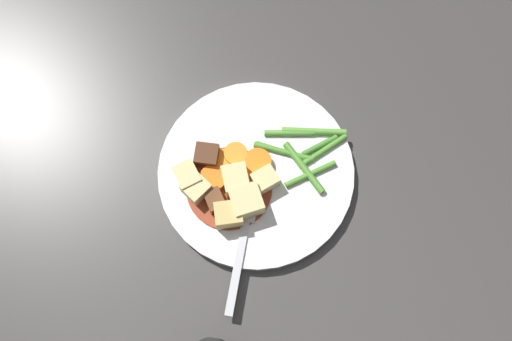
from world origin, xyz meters
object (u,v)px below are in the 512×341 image
carrot_slice_0 (214,178)px  carrot_slice_4 (227,162)px  potato_chunk_0 (263,181)px  carrot_slice_1 (225,176)px  carrot_slice_2 (253,172)px  carrot_slice_3 (236,154)px  fork (243,239)px  meat_chunk_0 (207,156)px  carrot_slice_5 (258,162)px  potato_chunk_2 (246,202)px  meat_chunk_1 (215,200)px  potato_chunk_3 (229,215)px  potato_chunk_5 (196,189)px  potato_chunk_4 (188,177)px  potato_chunk_1 (236,180)px  dinner_plate (256,172)px

carrot_slice_0 → carrot_slice_4: (-0.03, -0.01, -0.00)m
carrot_slice_0 → potato_chunk_0: size_ratio=1.16×
carrot_slice_1 → carrot_slice_2: bearing=153.5°
carrot_slice_3 → potato_chunk_0: potato_chunk_0 is taller
fork → meat_chunk_0: bearing=-100.8°
carrot_slice_5 → carrot_slice_1: bearing=-11.6°
potato_chunk_2 → carrot_slice_3: bearing=-112.3°
carrot_slice_3 → carrot_slice_4: (0.02, 0.00, -0.00)m
meat_chunk_0 → meat_chunk_1: bearing=66.5°
potato_chunk_0 → potato_chunk_2: 0.03m
potato_chunk_3 → potato_chunk_5: 0.05m
potato_chunk_4 → potato_chunk_0: bearing=142.2°
potato_chunk_1 → meat_chunk_0: size_ratio=1.19×
carrot_slice_2 → potato_chunk_2: size_ratio=0.95×
carrot_slice_1 → potato_chunk_5: 0.04m
potato_chunk_2 → potato_chunk_5: potato_chunk_2 is taller
meat_chunk_0 → carrot_slice_0: bearing=72.8°
carrot_slice_0 → carrot_slice_2: 0.05m
carrot_slice_3 → potato_chunk_1: bearing=56.4°
potato_chunk_2 → carrot_slice_4: bearing=-99.5°
dinner_plate → fork: size_ratio=1.87×
meat_chunk_1 → dinner_plate: bearing=-174.9°
potato_chunk_2 → carrot_slice_0: bearing=-72.8°
carrot_slice_1 → carrot_slice_3: (-0.03, -0.02, 0.00)m
dinner_plate → potato_chunk_2: (0.04, 0.03, 0.02)m
carrot_slice_5 → potato_chunk_4: bearing=-20.8°
carrot_slice_5 → potato_chunk_4: potato_chunk_4 is taller
carrot_slice_1 → potato_chunk_0: bearing=134.8°
potato_chunk_1 → meat_chunk_0: 0.05m
carrot_slice_1 → potato_chunk_2: size_ratio=0.68×
potato_chunk_3 → carrot_slice_3: bearing=-129.9°
carrot_slice_3 → fork: size_ratio=0.22×
carrot_slice_3 → potato_chunk_3: size_ratio=0.90×
dinner_plate → carrot_slice_4: size_ratio=7.24×
carrot_slice_2 → fork: size_ratio=0.26×
meat_chunk_1 → carrot_slice_0: bearing=-119.9°
carrot_slice_0 → fork: 0.09m
carrot_slice_4 → meat_chunk_1: bearing=41.0°
potato_chunk_2 → meat_chunk_0: 0.08m
carrot_slice_4 → fork: size_ratio=0.26×
potato_chunk_2 → carrot_slice_1: bearing=-87.4°
potato_chunk_2 → fork: bearing=49.3°
dinner_plate → potato_chunk_5: size_ratio=8.48×
carrot_slice_5 → meat_chunk_0: bearing=-41.0°
potato_chunk_3 → carrot_slice_2: bearing=-151.8°
potato_chunk_1 → carrot_slice_1: bearing=-65.9°
potato_chunk_5 → potato_chunk_4: bearing=-88.1°
carrot_slice_5 → carrot_slice_3: bearing=-55.0°
carrot_slice_1 → potato_chunk_4: size_ratio=0.78×
carrot_slice_2 → meat_chunk_1: (0.06, 0.01, 0.00)m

